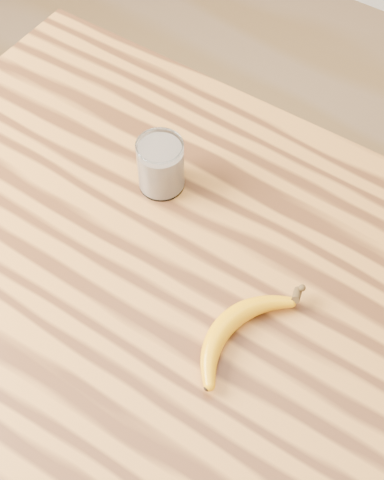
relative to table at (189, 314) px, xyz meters
The scene contains 4 objects.
room 0.58m from the table, ahead, with size 4.04×4.04×2.70m.
table is the anchor object (origin of this frame).
smoothie_glass 0.26m from the table, 137.69° to the left, with size 0.08×0.08×0.10m.
banana 0.18m from the table, 23.95° to the right, with size 0.10×0.27×0.03m, color orange, non-canonical shape.
Camera 1 is at (0.31, -0.45, 1.80)m, focal length 50.00 mm.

